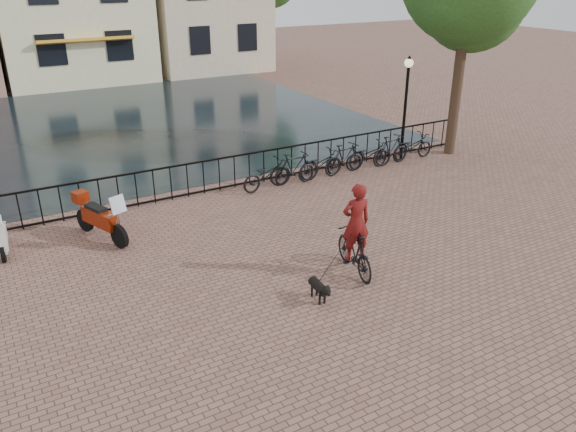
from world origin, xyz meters
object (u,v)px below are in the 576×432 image
dog (318,289)px  cyclist (355,234)px  lamp_post (407,91)px  motorcycle (100,213)px

dog → cyclist: bearing=28.5°
lamp_post → dog: size_ratio=4.52×
lamp_post → cyclist: 8.43m
cyclist → dog: bearing=35.0°
cyclist → motorcycle: (-4.43, 4.43, -0.23)m
cyclist → dog: 1.57m
lamp_post → dog: bearing=-140.1°
lamp_post → cyclist: lamp_post is taller
cyclist → motorcycle: bearing=-34.0°
dog → motorcycle: 5.92m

